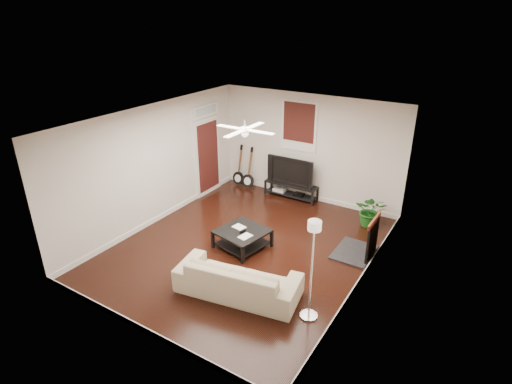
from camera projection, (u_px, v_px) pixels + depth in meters
room at (246, 188)px, 8.26m from camera, size 5.01×6.01×2.81m
brick_accent at (383, 197)px, 7.84m from camera, size 0.02×2.20×2.80m
fireplace at (363, 236)px, 8.37m from camera, size 0.80×1.10×0.92m
window_back at (299, 126)px, 10.49m from camera, size 1.00×0.06×1.30m
door_left at (207, 149)px, 10.98m from camera, size 0.08×1.00×2.50m
tv_stand at (291, 191)px, 11.08m from camera, size 1.46×0.39×0.41m
tv at (292, 170)px, 10.86m from camera, size 1.31×0.17×0.75m
coffee_table at (242, 239)px, 8.77m from camera, size 1.11×1.11×0.40m
sofa at (238, 278)px, 7.29m from camera, size 2.33×1.24×0.65m
floor_lamp at (312, 271)px, 6.48m from camera, size 0.35×0.35×1.81m
potted_plant at (371, 211)px, 9.56m from camera, size 0.80×0.73×0.78m
guitar_left at (238, 166)px, 11.71m from camera, size 0.39×0.29×1.20m
guitar_right at (248, 168)px, 11.52m from camera, size 0.38×0.27×1.20m
ceiling_fan at (245, 130)px, 7.77m from camera, size 1.24×1.24×0.32m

